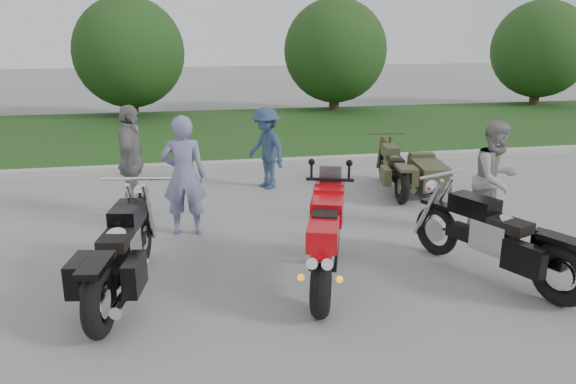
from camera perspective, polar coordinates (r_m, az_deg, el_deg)
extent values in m
plane|color=gray|center=(6.91, 2.59, -9.19)|extent=(80.00, 80.00, 0.00)
cube|color=#ACA9A2|center=(12.48, -3.85, 2.88)|extent=(60.00, 0.30, 0.15)
cube|color=#33541C|center=(16.53, -5.69, 6.15)|extent=(60.00, 8.00, 0.14)
cylinder|color=#3F2B1C|center=(19.75, -15.50, 8.87)|extent=(0.36, 0.36, 1.20)
sphere|color=#203E16|center=(19.62, -15.86, 13.50)|extent=(3.60, 3.60, 3.60)
cylinder|color=#3F2B1C|center=(20.44, 4.72, 9.63)|extent=(0.36, 0.36, 1.20)
sphere|color=#203E16|center=(20.32, 4.82, 14.12)|extent=(3.60, 3.60, 3.60)
cylinder|color=#3F2B1C|center=(23.87, 23.81, 9.28)|extent=(0.36, 0.36, 1.20)
sphere|color=#203E16|center=(23.77, 24.26, 13.10)|extent=(3.60, 3.60, 3.60)
torus|color=black|center=(6.02, 3.36, -9.67)|extent=(0.41, 0.71, 0.68)
torus|color=black|center=(7.47, 4.17, -4.45)|extent=(0.33, 0.66, 0.65)
cube|color=black|center=(6.59, 3.83, -4.82)|extent=(0.59, 1.03, 0.38)
cube|color=red|center=(6.73, 4.00, -1.72)|extent=(0.54, 0.68, 0.28)
cube|color=red|center=(6.04, 3.60, -4.28)|extent=(0.50, 0.67, 0.24)
cube|color=black|center=(6.34, 3.81, -2.44)|extent=(0.39, 0.45, 0.11)
cube|color=red|center=(7.12, 4.18, -1.05)|extent=(0.49, 0.53, 0.44)
cylinder|color=silver|center=(5.83, 2.62, -6.91)|extent=(0.27, 0.52, 0.24)
cylinder|color=silver|center=(5.82, 4.13, -6.97)|extent=(0.27, 0.52, 0.24)
torus|color=black|center=(5.95, -18.62, -10.53)|extent=(0.31, 0.77, 0.75)
torus|color=black|center=(7.55, -14.63, -4.53)|extent=(0.25, 0.72, 0.70)
cube|color=black|center=(6.70, -16.45, -6.40)|extent=(0.46, 1.34, 0.15)
cube|color=silver|center=(6.67, -16.51, -5.70)|extent=(0.41, 0.54, 0.38)
cube|color=black|center=(6.86, -16.01, -2.29)|extent=(0.41, 0.65, 0.24)
cube|color=black|center=(6.45, -17.02, -4.62)|extent=(0.40, 0.59, 0.13)
cube|color=black|center=(5.78, -18.98, -7.02)|extent=(0.34, 0.64, 0.07)
cylinder|color=silver|center=(6.37, -15.48, -9.05)|extent=(0.32, 1.21, 0.11)
torus|color=black|center=(6.92, 26.04, -7.55)|extent=(0.46, 0.75, 0.73)
torus|color=black|center=(7.86, 14.84, -3.76)|extent=(0.39, 0.69, 0.69)
cube|color=black|center=(7.32, 20.14, -4.85)|extent=(0.73, 1.28, 0.15)
cube|color=silver|center=(7.29, 20.20, -4.22)|extent=(0.49, 0.57, 0.38)
cube|color=black|center=(7.37, 18.41, -1.33)|extent=(0.51, 0.66, 0.24)
cube|color=black|center=(7.14, 21.40, -3.11)|extent=(0.49, 0.61, 0.13)
cube|color=black|center=(6.79, 26.44, -4.53)|extent=(0.45, 0.64, 0.06)
cylinder|color=silver|center=(7.34, 23.30, -6.43)|extent=(0.57, 1.13, 0.11)
torus|color=black|center=(9.97, 11.51, 0.55)|extent=(0.25, 0.65, 0.63)
torus|color=black|center=(11.42, 9.72, 2.56)|extent=(0.20, 0.61, 0.60)
cube|color=black|center=(10.67, 10.58, 2.06)|extent=(0.37, 1.13, 0.13)
cube|color=#3F4025|center=(10.66, 10.60, 2.45)|extent=(0.34, 0.46, 0.33)
cube|color=#3F4025|center=(10.86, 10.35, 4.14)|extent=(0.33, 0.55, 0.20)
cube|color=black|center=(10.49, 10.81, 3.15)|extent=(0.33, 0.50, 0.11)
cube|color=#3F4025|center=(9.89, 11.62, 2.42)|extent=(0.28, 0.54, 0.06)
cylinder|color=#3F4025|center=(10.44, 11.83, 0.93)|extent=(0.25, 1.03, 0.09)
cube|color=#3F4025|center=(10.76, 14.07, 1.85)|extent=(0.69, 1.27, 0.42)
torus|color=black|center=(10.85, 15.21, 1.28)|extent=(0.19, 0.53, 0.52)
imported|color=#7878A3|center=(8.36, -10.52, 1.64)|extent=(0.70, 0.51, 1.79)
imported|color=gray|center=(8.73, 20.32, 1.26)|extent=(0.98, 0.86, 1.71)
imported|color=navy|center=(10.70, -2.22, 4.48)|extent=(0.97, 1.15, 1.55)
imported|color=gray|center=(9.30, -15.62, 2.93)|extent=(0.53, 1.10, 1.83)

